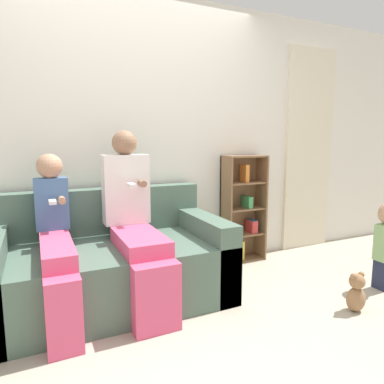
% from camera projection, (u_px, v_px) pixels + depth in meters
% --- Properties ---
extents(ground_plane, '(14.00, 14.00, 0.00)m').
position_uv_depth(ground_plane, '(175.00, 327.00, 2.32)').
color(ground_plane, '#B2A893').
extents(back_wall, '(10.00, 0.06, 2.55)m').
position_uv_depth(back_wall, '(129.00, 138.00, 3.10)').
color(back_wall, silver).
rests_on(back_wall, ground_plane).
extents(curtain_panel, '(0.65, 0.04, 2.27)m').
position_uv_depth(curtain_panel, '(309.00, 151.00, 3.94)').
color(curtain_panel, beige).
rests_on(curtain_panel, ground_plane).
extents(couch, '(1.77, 0.95, 0.85)m').
position_uv_depth(couch, '(110.00, 266.00, 2.65)').
color(couch, '#4C6656').
rests_on(couch, ground_plane).
extents(adult_seated, '(0.37, 0.91, 1.33)m').
position_uv_depth(adult_seated, '(135.00, 217.00, 2.60)').
color(adult_seated, '#DB4C75').
rests_on(adult_seated, ground_plane).
extents(child_seated, '(0.24, 0.93, 1.16)m').
position_uv_depth(child_seated, '(56.00, 238.00, 2.34)').
color(child_seated, '#DB4C75').
rests_on(child_seated, ground_plane).
extents(bookshelf, '(0.44, 0.22, 1.10)m').
position_uv_depth(bookshelf, '(242.00, 211.00, 3.58)').
color(bookshelf, brown).
rests_on(bookshelf, ground_plane).
extents(teddy_bear, '(0.15, 0.12, 0.30)m').
position_uv_depth(teddy_bear, '(356.00, 293.00, 2.51)').
color(teddy_bear, '#936B47').
rests_on(teddy_bear, ground_plane).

